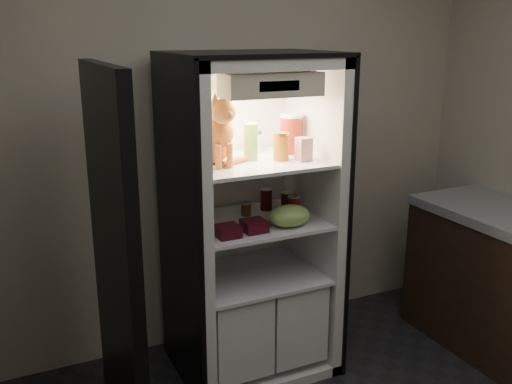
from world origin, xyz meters
TOP-DOWN VIEW (x-y plane):
  - room_shell at (0.00, 0.00)m, footprint 3.60×3.60m
  - refrigerator at (0.00, 1.38)m, footprint 0.90×0.72m
  - fridge_door at (-0.85, 1.02)m, footprint 0.07×0.87m
  - tabby_cat at (-0.22, 1.32)m, footprint 0.33×0.37m
  - parmesan_shaker at (-0.01, 1.33)m, footprint 0.08×0.08m
  - mayo_tub at (0.09, 1.50)m, footprint 0.09×0.09m
  - salsa_jar at (0.13, 1.25)m, footprint 0.09×0.09m
  - pepper_jar at (0.28, 1.40)m, footprint 0.14×0.14m
  - cream_carton at (0.24, 1.19)m, footprint 0.07×0.07m
  - soda_can_a at (0.15, 1.46)m, footprint 0.07×0.07m
  - soda_can_b at (0.22, 1.33)m, footprint 0.07×0.07m
  - soda_can_c at (0.21, 1.23)m, footprint 0.08×0.08m
  - condiment_jar at (-0.00, 1.41)m, footprint 0.06×0.06m
  - grape_bag at (0.13, 1.14)m, footprint 0.24×0.17m
  - berry_box_left at (-0.24, 1.13)m, footprint 0.12×0.12m
  - berry_box_right at (-0.08, 1.15)m, footprint 0.12×0.12m

SIDE VIEW (x-z plane):
  - refrigerator at x=0.00m, z-range -0.15..1.73m
  - fridge_door at x=-0.85m, z-range -0.01..1.84m
  - berry_box_left at x=-0.24m, z-range 0.94..1.00m
  - berry_box_right at x=-0.08m, z-range 0.94..1.00m
  - condiment_jar at x=0.00m, z-range 0.94..1.02m
  - grape_bag at x=0.13m, z-range 0.94..1.06m
  - soda_can_a at x=0.15m, z-range 0.94..1.07m
  - soda_can_b at x=0.22m, z-range 0.94..1.08m
  - soda_can_c at x=0.21m, z-range 0.94..1.08m
  - cream_carton at x=0.24m, z-range 1.29..1.42m
  - mayo_tub at x=0.09m, z-range 1.29..1.42m
  - salsa_jar at x=0.13m, z-range 1.29..1.45m
  - parmesan_shaker at x=-0.01m, z-range 1.29..1.49m
  - pepper_jar at x=0.28m, z-range 1.29..1.52m
  - tabby_cat at x=-0.22m, z-range 1.24..1.64m
  - room_shell at x=0.00m, z-range -0.18..3.42m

